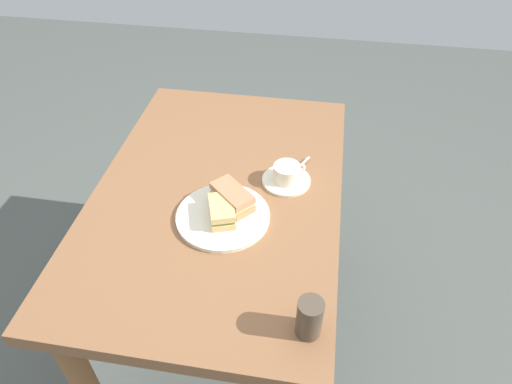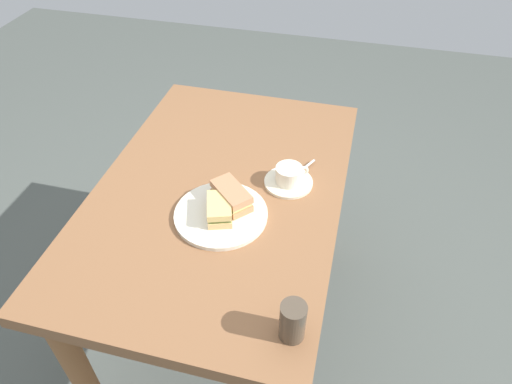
{
  "view_description": "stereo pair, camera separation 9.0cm",
  "coord_description": "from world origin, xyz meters",
  "px_view_note": "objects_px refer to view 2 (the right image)",
  "views": [
    {
      "loc": [
        1.08,
        0.3,
        1.77
      ],
      "look_at": [
        0.02,
        0.13,
        0.8
      ],
      "focal_mm": 32.18,
      "sensor_mm": 36.0,
      "label": 1
    },
    {
      "loc": [
        1.06,
        0.39,
        1.77
      ],
      "look_at": [
        0.02,
        0.13,
        0.8
      ],
      "focal_mm": 32.18,
      "sensor_mm": 36.0,
      "label": 2
    }
  ],
  "objects_px": {
    "sandwich_back": "(231,196)",
    "coffee_cup": "(289,174)",
    "sandwich_front": "(220,209)",
    "spoon": "(303,169)",
    "coffee_saucer": "(288,182)",
    "drinking_glass": "(293,321)",
    "sandwich_plate": "(221,214)",
    "dining_table": "(221,214)"
  },
  "relations": [
    {
      "from": "spoon",
      "to": "drinking_glass",
      "type": "relative_size",
      "value": 0.82
    },
    {
      "from": "sandwich_plate",
      "to": "sandwich_back",
      "type": "bearing_deg",
      "value": 158.5
    },
    {
      "from": "dining_table",
      "to": "spoon",
      "type": "xyz_separation_m",
      "value": [
        -0.15,
        0.25,
        0.13
      ]
    },
    {
      "from": "drinking_glass",
      "to": "coffee_cup",
      "type": "bearing_deg",
      "value": -168.21
    },
    {
      "from": "sandwich_back",
      "to": "coffee_cup",
      "type": "height_order",
      "value": "sandwich_back"
    },
    {
      "from": "sandwich_back",
      "to": "coffee_cup",
      "type": "distance_m",
      "value": 0.21
    },
    {
      "from": "coffee_saucer",
      "to": "coffee_cup",
      "type": "bearing_deg",
      "value": 123.21
    },
    {
      "from": "drinking_glass",
      "to": "spoon",
      "type": "bearing_deg",
      "value": -172.69
    },
    {
      "from": "sandwich_front",
      "to": "spoon",
      "type": "distance_m",
      "value": 0.35
    },
    {
      "from": "sandwich_plate",
      "to": "sandwich_back",
      "type": "xyz_separation_m",
      "value": [
        -0.05,
        0.02,
        0.04
      ]
    },
    {
      "from": "sandwich_plate",
      "to": "coffee_saucer",
      "type": "xyz_separation_m",
      "value": [
        -0.2,
        0.17,
        -0.0
      ]
    },
    {
      "from": "coffee_cup",
      "to": "sandwich_back",
      "type": "bearing_deg",
      "value": -45.46
    },
    {
      "from": "dining_table",
      "to": "sandwich_back",
      "type": "bearing_deg",
      "value": 41.72
    },
    {
      "from": "sandwich_front",
      "to": "coffee_cup",
      "type": "xyz_separation_m",
      "value": [
        -0.21,
        0.17,
        -0.0
      ]
    },
    {
      "from": "spoon",
      "to": "sandwich_plate",
      "type": "bearing_deg",
      "value": -37.46
    },
    {
      "from": "coffee_saucer",
      "to": "drinking_glass",
      "type": "height_order",
      "value": "drinking_glass"
    },
    {
      "from": "coffee_saucer",
      "to": "coffee_cup",
      "type": "distance_m",
      "value": 0.04
    },
    {
      "from": "sandwich_back",
      "to": "coffee_saucer",
      "type": "height_order",
      "value": "sandwich_back"
    },
    {
      "from": "sandwich_plate",
      "to": "coffee_saucer",
      "type": "distance_m",
      "value": 0.26
    },
    {
      "from": "sandwich_plate",
      "to": "sandwich_back",
      "type": "distance_m",
      "value": 0.07
    },
    {
      "from": "sandwich_plate",
      "to": "coffee_cup",
      "type": "bearing_deg",
      "value": 139.35
    },
    {
      "from": "dining_table",
      "to": "coffee_cup",
      "type": "bearing_deg",
      "value": 109.61
    },
    {
      "from": "sandwich_front",
      "to": "sandwich_back",
      "type": "relative_size",
      "value": 0.87
    },
    {
      "from": "sandwich_plate",
      "to": "dining_table",
      "type": "bearing_deg",
      "value": -160.05
    },
    {
      "from": "coffee_saucer",
      "to": "spoon",
      "type": "xyz_separation_m",
      "value": [
        -0.07,
        0.04,
        0.01
      ]
    },
    {
      "from": "coffee_cup",
      "to": "spoon",
      "type": "bearing_deg",
      "value": 153.46
    },
    {
      "from": "dining_table",
      "to": "drinking_glass",
      "type": "distance_m",
      "value": 0.6
    },
    {
      "from": "dining_table",
      "to": "spoon",
      "type": "relative_size",
      "value": 12.93
    },
    {
      "from": "sandwich_plate",
      "to": "coffee_saucer",
      "type": "height_order",
      "value": "sandwich_plate"
    },
    {
      "from": "sandwich_front",
      "to": "coffee_cup",
      "type": "relative_size",
      "value": 1.27
    },
    {
      "from": "drinking_glass",
      "to": "dining_table",
      "type": "bearing_deg",
      "value": -144.67
    },
    {
      "from": "coffee_cup",
      "to": "spoon",
      "type": "distance_m",
      "value": 0.08
    },
    {
      "from": "sandwich_plate",
      "to": "sandwich_front",
      "type": "relative_size",
      "value": 2.16
    },
    {
      "from": "dining_table",
      "to": "drinking_glass",
      "type": "xyz_separation_m",
      "value": [
        0.47,
        0.33,
        0.18
      ]
    },
    {
      "from": "coffee_cup",
      "to": "coffee_saucer",
      "type": "bearing_deg",
      "value": -56.79
    },
    {
      "from": "sandwich_front",
      "to": "drinking_glass",
      "type": "height_order",
      "value": "drinking_glass"
    },
    {
      "from": "sandwich_front",
      "to": "spoon",
      "type": "bearing_deg",
      "value": 143.97
    },
    {
      "from": "sandwich_plate",
      "to": "sandwich_front",
      "type": "bearing_deg",
      "value": 5.64
    },
    {
      "from": "sandwich_back",
      "to": "coffee_saucer",
      "type": "bearing_deg",
      "value": 134.62
    },
    {
      "from": "coffee_saucer",
      "to": "dining_table",
      "type": "bearing_deg",
      "value": -70.48
    },
    {
      "from": "sandwich_plate",
      "to": "sandwich_front",
      "type": "distance_m",
      "value": 0.04
    },
    {
      "from": "sandwich_front",
      "to": "dining_table",
      "type": "bearing_deg",
      "value": -161.31
    }
  ]
}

